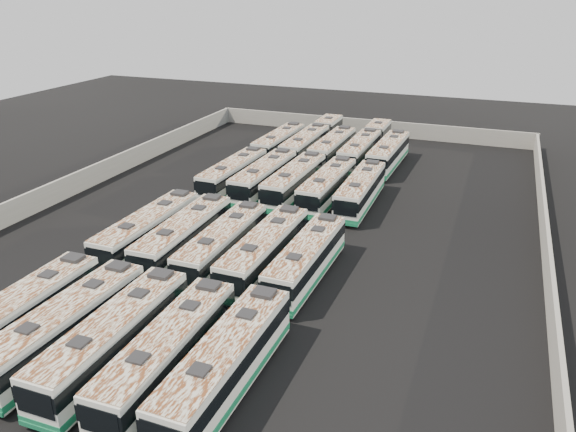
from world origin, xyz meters
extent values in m
plane|color=black|center=(0.00, 0.00, 0.00)|extent=(140.00, 140.00, 0.00)
cube|color=gray|center=(0.00, 36.30, 1.10)|extent=(45.20, 0.30, 2.20)
cube|color=gray|center=(22.30, 0.00, 1.10)|extent=(0.30, 73.20, 2.20)
cube|color=gray|center=(-22.30, 0.00, 1.10)|extent=(0.30, 73.20, 2.20)
cube|color=silver|center=(-7.69, -20.22, 1.67)|extent=(2.49, 11.63, 2.66)
cube|color=#166A45|center=(-7.69, -20.22, 0.70)|extent=(2.54, 11.68, 0.41)
cube|color=black|center=(-7.69, -20.22, 2.11)|extent=(2.55, 11.69, 0.89)
cube|color=beige|center=(-7.69, -20.22, 3.03)|extent=(2.44, 11.40, 0.07)
cube|color=black|center=(-7.70, -17.66, 3.13)|extent=(0.92, 0.92, 0.14)
cube|color=black|center=(-7.72, -15.34, 3.18)|extent=(1.26, 1.07, 0.25)
cylinder|color=black|center=(-8.74, -16.51, 0.48)|extent=(0.28, 0.97, 0.97)
cylinder|color=black|center=(-6.67, -16.50, 0.48)|extent=(0.28, 0.97, 0.97)
cube|color=silver|center=(-4.25, -20.27, 1.69)|extent=(2.75, 11.82, 2.69)
cube|color=#166A45|center=(-4.25, -20.27, 0.71)|extent=(2.80, 11.87, 0.41)
cube|color=black|center=(-4.25, -20.27, 2.14)|extent=(2.81, 11.88, 0.90)
cube|color=beige|center=(-4.25, -20.27, 3.07)|extent=(2.70, 11.58, 0.07)
cube|color=black|center=(-4.32, -22.86, 3.17)|extent=(0.95, 0.95, 0.14)
cube|color=black|center=(-4.18, -17.69, 3.17)|extent=(0.95, 0.95, 0.14)
cube|color=black|center=(-4.12, -15.34, 3.21)|extent=(1.30, 1.11, 0.25)
cylinder|color=black|center=(-5.40, -24.01, 0.49)|extent=(0.30, 0.99, 0.98)
cylinder|color=black|center=(-3.30, -24.06, 0.49)|extent=(0.30, 0.99, 0.98)
cylinder|color=black|center=(-5.20, -16.48, 0.49)|extent=(0.30, 0.99, 0.98)
cylinder|color=black|center=(-3.10, -16.54, 0.49)|extent=(0.30, 0.99, 0.98)
cube|color=silver|center=(-0.88, -20.30, 1.71)|extent=(2.58, 11.91, 2.72)
cube|color=#166A45|center=(-0.88, -20.30, 0.71)|extent=(2.63, 11.96, 0.42)
cube|color=black|center=(-0.88, -20.30, 2.16)|extent=(2.64, 11.97, 0.91)
cube|color=black|center=(-0.83, -26.27, 2.03)|extent=(2.18, 0.08, 1.44)
cube|color=#166A45|center=(-0.83, -26.27, 0.52)|extent=(2.48, 0.12, 0.28)
cube|color=beige|center=(-0.88, -20.30, 3.10)|extent=(2.53, 11.67, 0.07)
cube|color=black|center=(-0.86, -22.92, 3.20)|extent=(0.95, 0.95, 0.14)
cube|color=black|center=(-0.91, -17.69, 3.20)|extent=(0.95, 0.95, 0.14)
cube|color=black|center=(-0.93, -15.31, 3.25)|extent=(1.30, 1.10, 0.26)
cylinder|color=black|center=(-1.91, -24.12, 0.50)|extent=(0.29, 0.99, 0.99)
cylinder|color=black|center=(0.21, -24.10, 0.50)|extent=(0.29, 0.99, 0.99)
cylinder|color=black|center=(-1.98, -16.51, 0.50)|extent=(0.29, 0.99, 0.99)
cylinder|color=black|center=(0.14, -16.49, 0.50)|extent=(0.29, 0.99, 0.99)
cube|color=silver|center=(2.61, -20.29, 1.68)|extent=(2.67, 11.73, 2.68)
cube|color=#166A45|center=(2.61, -20.29, 0.70)|extent=(2.72, 11.78, 0.41)
cube|color=black|center=(2.61, -20.29, 2.12)|extent=(2.73, 11.79, 0.90)
cube|color=black|center=(2.73, -26.15, 2.00)|extent=(2.14, 0.10, 1.41)
cube|color=beige|center=(2.61, -20.29, 3.05)|extent=(2.62, 11.49, 0.07)
cube|color=black|center=(2.66, -22.86, 3.14)|extent=(0.94, 0.94, 0.14)
cube|color=black|center=(2.56, -17.72, 3.14)|extent=(0.94, 0.94, 0.14)
cube|color=black|center=(2.51, -15.38, 3.19)|extent=(1.29, 1.10, 0.25)
cylinder|color=black|center=(1.64, -24.05, 0.49)|extent=(0.29, 0.98, 0.97)
cylinder|color=black|center=(3.73, -24.00, 0.49)|extent=(0.29, 0.98, 0.97)
cylinder|color=black|center=(1.49, -16.57, 0.49)|extent=(0.29, 0.98, 0.97)
cylinder|color=black|center=(3.57, -16.53, 0.49)|extent=(0.29, 0.98, 0.97)
cube|color=silver|center=(5.96, -20.05, 1.70)|extent=(2.57, 11.87, 2.72)
cube|color=#166A45|center=(5.96, -20.05, 0.71)|extent=(2.62, 11.92, 0.41)
cube|color=black|center=(5.96, -20.05, 2.15)|extent=(2.63, 11.93, 0.91)
cube|color=beige|center=(5.96, -20.05, 3.09)|extent=(2.52, 11.63, 0.07)
cube|color=black|center=(5.94, -22.65, 3.19)|extent=(0.95, 0.95, 0.14)
cube|color=black|center=(5.98, -17.44, 3.19)|extent=(0.95, 0.95, 0.14)
cube|color=black|center=(6.00, -15.07, 3.24)|extent=(1.29, 1.10, 0.26)
cylinder|color=black|center=(4.87, -23.83, 0.49)|extent=(0.29, 0.99, 0.99)
cylinder|color=black|center=(4.94, -16.25, 0.49)|extent=(0.29, 0.99, 0.99)
cylinder|color=black|center=(7.05, -16.27, 0.49)|extent=(0.29, 0.99, 0.99)
cube|color=silver|center=(-7.60, -7.02, 1.70)|extent=(2.57, 11.83, 2.71)
cube|color=#166A45|center=(-7.60, -7.02, 0.71)|extent=(2.62, 11.88, 0.41)
cube|color=black|center=(-7.60, -7.02, 2.15)|extent=(2.63, 11.89, 0.91)
cube|color=black|center=(-7.65, -12.94, 2.02)|extent=(2.17, 0.08, 1.43)
cube|color=#166A45|center=(-7.65, -12.94, 0.51)|extent=(2.46, 0.12, 0.28)
cube|color=beige|center=(-7.60, -7.02, 3.08)|extent=(2.52, 11.60, 0.07)
cube|color=black|center=(-7.62, -9.62, 3.18)|extent=(0.94, 0.94, 0.14)
cube|color=black|center=(-7.57, -4.42, 3.18)|extent=(0.94, 0.94, 0.14)
cube|color=black|center=(-7.55, -2.06, 3.23)|extent=(1.29, 1.09, 0.26)
cylinder|color=black|center=(-8.68, -10.79, 0.49)|extent=(0.28, 0.99, 0.98)
cylinder|color=black|center=(-6.58, -10.81, 0.49)|extent=(0.28, 0.99, 0.98)
cylinder|color=black|center=(-8.62, -3.23, 0.49)|extent=(0.28, 0.99, 0.98)
cylinder|color=black|center=(-6.51, -3.25, 0.49)|extent=(0.28, 0.99, 0.98)
cube|color=silver|center=(-4.31, -6.99, 1.71)|extent=(2.73, 11.91, 2.72)
cube|color=#166A45|center=(-4.31, -6.99, 0.71)|extent=(2.78, 11.97, 0.42)
cube|color=black|center=(-4.31, -6.99, 2.16)|extent=(2.80, 11.98, 0.91)
cube|color=black|center=(-4.18, -12.94, 2.03)|extent=(2.18, 0.11, 1.43)
cube|color=#166A45|center=(-4.18, -12.94, 0.51)|extent=(2.47, 0.15, 0.28)
cube|color=beige|center=(-4.31, -6.99, 3.09)|extent=(2.68, 11.68, 0.07)
cube|color=black|center=(-4.26, -9.60, 3.19)|extent=(0.96, 0.96, 0.14)
cube|color=black|center=(-4.37, -4.38, 3.19)|extent=(0.96, 0.96, 0.14)
cube|color=black|center=(-4.42, -2.01, 3.24)|extent=(1.31, 1.12, 0.26)
cylinder|color=black|center=(-5.29, -10.81, 0.49)|extent=(0.30, 0.99, 0.99)
cylinder|color=black|center=(-3.17, -10.76, 0.49)|extent=(0.30, 0.99, 0.99)
cylinder|color=black|center=(-5.46, -3.22, 0.49)|extent=(0.30, 0.99, 0.99)
cylinder|color=black|center=(-3.34, -3.17, 0.49)|extent=(0.30, 0.99, 0.99)
cube|color=silver|center=(-0.84, -7.17, 1.66)|extent=(2.51, 11.55, 2.64)
cube|color=#166A45|center=(-0.84, -7.17, 0.69)|extent=(2.56, 11.60, 0.40)
cube|color=black|center=(-0.84, -7.17, 2.09)|extent=(2.58, 11.61, 0.88)
cube|color=black|center=(-0.78, -12.95, 1.97)|extent=(2.11, 0.08, 1.39)
cube|color=#166A45|center=(-0.78, -12.95, 0.50)|extent=(2.40, 0.12, 0.27)
cube|color=beige|center=(-0.84, -7.17, 3.01)|extent=(2.46, 11.32, 0.07)
cube|color=black|center=(-0.81, -9.70, 3.10)|extent=(0.92, 0.92, 0.13)
cube|color=black|center=(-0.86, -4.63, 3.10)|extent=(0.92, 0.92, 0.13)
cube|color=black|center=(-0.88, -2.33, 3.15)|extent=(1.26, 1.07, 0.25)
cylinder|color=black|center=(-1.83, -10.87, 0.48)|extent=(0.28, 0.96, 0.96)
cylinder|color=black|center=(0.23, -10.85, 0.48)|extent=(0.28, 0.96, 0.96)
cylinder|color=black|center=(-1.90, -3.49, 0.48)|extent=(0.28, 0.96, 0.96)
cylinder|color=black|center=(0.15, -3.47, 0.48)|extent=(0.28, 0.96, 0.96)
cube|color=silver|center=(2.62, -7.14, 1.70)|extent=(2.59, 11.85, 2.71)
cube|color=#166A45|center=(2.62, -7.14, 0.71)|extent=(2.64, 11.90, 0.41)
cube|color=black|center=(2.62, -7.14, 2.15)|extent=(2.65, 11.91, 0.91)
cube|color=black|center=(2.56, -13.08, 2.02)|extent=(2.17, 0.08, 1.43)
cube|color=#166A45|center=(2.56, -13.08, 0.51)|extent=(2.47, 0.13, 0.28)
cube|color=beige|center=(2.62, -7.14, 3.09)|extent=(2.54, 11.62, 0.07)
cube|color=black|center=(2.60, -9.74, 3.18)|extent=(0.95, 0.95, 0.14)
cube|color=black|center=(2.65, -4.54, 3.18)|extent=(0.95, 0.95, 0.14)
cube|color=black|center=(2.67, -2.17, 3.23)|extent=(1.29, 1.10, 0.26)
cylinder|color=black|center=(1.53, -10.92, 0.49)|extent=(0.29, 0.99, 0.99)
cylinder|color=black|center=(3.64, -10.94, 0.49)|extent=(0.29, 0.99, 0.99)
cylinder|color=black|center=(1.61, -3.35, 0.49)|extent=(0.29, 0.99, 0.99)
cylinder|color=black|center=(3.72, -3.37, 0.49)|extent=(0.29, 0.99, 0.99)
cube|color=silver|center=(5.92, -7.17, 1.63)|extent=(2.53, 11.37, 2.60)
cube|color=#166A45|center=(5.92, -7.17, 0.68)|extent=(2.58, 11.42, 0.40)
cube|color=black|center=(5.92, -7.17, 2.06)|extent=(2.59, 11.43, 0.87)
cube|color=black|center=(5.83, -12.86, 1.94)|extent=(2.08, 0.09, 1.37)
cube|color=#166A45|center=(5.83, -12.86, 0.49)|extent=(2.36, 0.13, 0.26)
cube|color=beige|center=(5.92, -7.17, 2.96)|extent=(2.48, 11.15, 0.07)
cube|color=black|center=(5.88, -9.67, 3.05)|extent=(0.91, 0.91, 0.13)
cube|color=black|center=(5.95, -4.68, 3.05)|extent=(0.91, 0.91, 0.13)
cube|color=black|center=(5.99, -2.41, 3.10)|extent=(1.24, 1.06, 0.25)
cylinder|color=black|center=(4.85, -10.79, 0.47)|extent=(0.28, 0.95, 0.94)
cylinder|color=black|center=(6.87, -10.82, 0.47)|extent=(0.28, 0.95, 0.94)
cylinder|color=black|center=(4.96, -3.53, 0.47)|extent=(0.28, 0.95, 0.94)
cylinder|color=black|center=(6.98, -3.56, 0.47)|extent=(0.28, 0.95, 0.94)
cube|color=silver|center=(-7.69, 8.58, 1.65)|extent=(2.67, 11.56, 2.64)
cube|color=#166A45|center=(-7.69, 8.58, 0.69)|extent=(2.72, 11.61, 0.40)
cube|color=black|center=(-7.69, 8.58, 2.09)|extent=(2.73, 11.62, 0.88)
cube|color=black|center=(-7.83, 2.81, 1.96)|extent=(2.11, 0.11, 1.39)
cube|color=#166A45|center=(-7.83, 2.81, 0.50)|extent=(2.40, 0.16, 0.27)
cube|color=beige|center=(-7.69, 8.58, 3.00)|extent=(2.62, 11.33, 0.07)
cube|color=black|center=(-7.75, 6.05, 3.10)|extent=(0.93, 0.93, 0.13)
cube|color=black|center=(-7.63, 11.11, 3.10)|extent=(0.93, 0.93, 0.13)
cube|color=black|center=(-7.57, 13.41, 3.14)|extent=(1.27, 1.08, 0.25)
cylinder|color=black|center=(-8.80, 4.92, 0.48)|extent=(0.29, 0.96, 0.96)
cylinder|color=black|center=(-6.75, 4.87, 0.48)|extent=(0.29, 0.96, 0.96)
cylinder|color=black|center=(-8.62, 12.28, 0.48)|extent=(0.29, 0.96, 0.96)
cylinder|color=black|center=(-6.57, 12.23, 0.48)|extent=(0.29, 0.96, 0.96)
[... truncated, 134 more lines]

